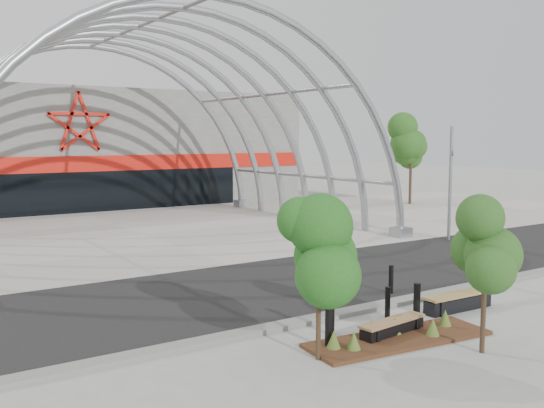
{
  "coord_description": "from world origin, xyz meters",
  "views": [
    {
      "loc": [
        -10.85,
        -12.5,
        4.79
      ],
      "look_at": [
        0.0,
        4.0,
        2.6
      ],
      "focal_mm": 40.0,
      "sensor_mm": 36.0,
      "label": 1
    }
  ],
  "objects_px": {
    "street_tree_1": "(486,247)",
    "bench_1": "(458,302)",
    "street_tree_0": "(319,248)",
    "bollard_2": "(417,304)",
    "signal_pole": "(450,181)",
    "bench_0": "(392,328)"
  },
  "relations": [
    {
      "from": "street_tree_1",
      "to": "bench_1",
      "type": "xyz_separation_m",
      "value": [
        2.22,
        2.51,
        -2.16
      ]
    },
    {
      "from": "bench_1",
      "to": "street_tree_0",
      "type": "bearing_deg",
      "value": -171.42
    },
    {
      "from": "bollard_2",
      "to": "signal_pole",
      "type": "bearing_deg",
      "value": 37.17
    },
    {
      "from": "street_tree_1",
      "to": "bench_1",
      "type": "distance_m",
      "value": 3.99
    },
    {
      "from": "street_tree_0",
      "to": "bench_1",
      "type": "height_order",
      "value": "street_tree_0"
    },
    {
      "from": "signal_pole",
      "to": "bollard_2",
      "type": "xyz_separation_m",
      "value": [
        -10.84,
        -8.22,
        -2.21
      ]
    },
    {
      "from": "bench_1",
      "to": "bench_0",
      "type": "bearing_deg",
      "value": -168.66
    },
    {
      "from": "street_tree_0",
      "to": "bench_1",
      "type": "distance_m",
      "value": 6.02
    },
    {
      "from": "street_tree_0",
      "to": "bollard_2",
      "type": "height_order",
      "value": "street_tree_0"
    },
    {
      "from": "signal_pole",
      "to": "bench_1",
      "type": "xyz_separation_m",
      "value": [
        -8.85,
        -7.89,
        -2.52
      ]
    },
    {
      "from": "street_tree_1",
      "to": "bench_1",
      "type": "bearing_deg",
      "value": 48.53
    },
    {
      "from": "signal_pole",
      "to": "bench_0",
      "type": "distance_m",
      "value": 14.91
    },
    {
      "from": "signal_pole",
      "to": "bollard_2",
      "type": "relative_size",
      "value": 4.8
    },
    {
      "from": "bench_0",
      "to": "bench_1",
      "type": "relative_size",
      "value": 0.88
    },
    {
      "from": "signal_pole",
      "to": "bench_1",
      "type": "height_order",
      "value": "signal_pole"
    },
    {
      "from": "bench_0",
      "to": "bollard_2",
      "type": "distance_m",
      "value": 1.22
    },
    {
      "from": "bench_1",
      "to": "signal_pole",
      "type": "bearing_deg",
      "value": 41.7
    },
    {
      "from": "street_tree_0",
      "to": "bench_0",
      "type": "xyz_separation_m",
      "value": [
        2.41,
        0.21,
        -2.24
      ]
    },
    {
      "from": "bench_0",
      "to": "street_tree_0",
      "type": "bearing_deg",
      "value": -175.04
    },
    {
      "from": "street_tree_0",
      "to": "street_tree_1",
      "type": "xyz_separation_m",
      "value": [
        3.32,
        -1.68,
        -0.05
      ]
    },
    {
      "from": "street_tree_0",
      "to": "bench_0",
      "type": "distance_m",
      "value": 3.3
    },
    {
      "from": "street_tree_1",
      "to": "bench_0",
      "type": "height_order",
      "value": "street_tree_1"
    }
  ]
}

